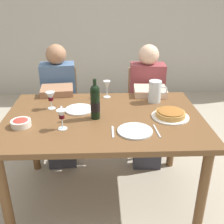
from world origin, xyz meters
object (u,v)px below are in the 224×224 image
wine_glass_left_diner (51,97)px  chair_right (144,104)px  diner_left (59,101)px  dinner_plate_right_setting (79,109)px  chair_left (61,103)px  baked_tart (170,114)px  water_pitcher (155,93)px  salad_bowl (21,123)px  wine_glass_right_diner (62,115)px  diner_right (147,102)px  wine_bottle (95,102)px  dining_table (104,127)px  dinner_plate_left_setting (135,131)px  wine_glass_centre (107,86)px

wine_glass_left_diner → chair_right: 1.17m
wine_glass_left_diner → diner_left: (-0.02, 0.51, -0.24)m
dinner_plate_right_setting → chair_left: bearing=108.7°
baked_tart → dinner_plate_right_setting: (-0.69, 0.16, -0.02)m
water_pitcher → chair_left: size_ratio=0.21×
wine_glass_left_diner → chair_right: (0.87, 0.69, -0.36)m
salad_bowl → wine_glass_right_diner: wine_glass_right_diner is taller
wine_glass_left_diner → wine_glass_right_diner: wine_glass_right_diner is taller
wine_glass_left_diner → diner_left: 0.56m
water_pitcher → diner_right: size_ratio=0.16×
water_pitcher → chair_right: size_ratio=0.21×
wine_glass_right_diner → chair_left: wine_glass_right_diner is taller
wine_bottle → chair_left: bearing=113.0°
wine_bottle → dinner_plate_right_setting: 0.24m
dining_table → dinner_plate_right_setting: bearing=146.9°
dinner_plate_left_setting → chair_right: (0.25, 1.11, -0.27)m
diner_right → wine_glass_centre: bearing=32.4°
baked_tart → wine_glass_right_diner: size_ratio=1.99×
wine_bottle → baked_tart: wine_bottle is taller
water_pitcher → wine_bottle: bearing=-148.5°
wine_bottle → diner_left: bearing=118.3°
baked_tart → chair_right: bearing=93.0°
baked_tart → diner_right: 0.69m
salad_bowl → wine_glass_left_diner: 0.35m
wine_glass_left_diner → diner_left: size_ratio=0.12×
dining_table → diner_right: size_ratio=1.29×
salad_bowl → water_pitcher: bearing=22.2°
salad_bowl → wine_glass_centre: size_ratio=0.93×
dinner_plate_left_setting → diner_right: diner_right is taller
dining_table → diner_left: bearing=122.9°
dining_table → wine_bottle: (-0.06, -0.02, 0.22)m
dining_table → chair_right: 0.99m
water_pitcher → diner_right: diner_right is taller
baked_tart → salad_bowl: baked_tart is taller
water_pitcher → diner_left: 0.99m
water_pitcher → chair_left: 1.15m
baked_tart → chair_left: chair_left is taller
water_pitcher → dinner_plate_left_setting: 0.58m
wine_glass_centre → dinner_plate_left_setting: (0.17, -0.65, -0.10)m
wine_glass_centre → dinner_plate_right_setting: size_ratio=0.67×
dining_table → wine_bottle: bearing=-157.5°
wine_glass_left_diner → dinner_plate_left_setting: bearing=-33.7°
dining_table → dinner_plate_right_setting: (-0.19, 0.13, 0.10)m
wine_glass_centre → chair_right: size_ratio=0.17×
dining_table → dinner_plate_left_setting: bearing=-49.9°
wine_bottle → diner_right: (0.50, 0.65, -0.28)m
chair_left → diner_right: 0.95m
water_pitcher → chair_right: bearing=88.5°
baked_tart → wine_glass_left_diner: size_ratio=2.00×
baked_tart → dinner_plate_left_setting: bearing=-143.7°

